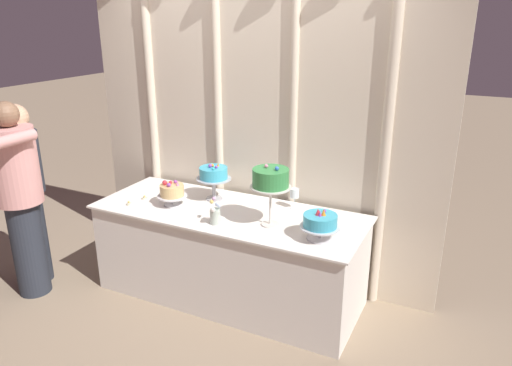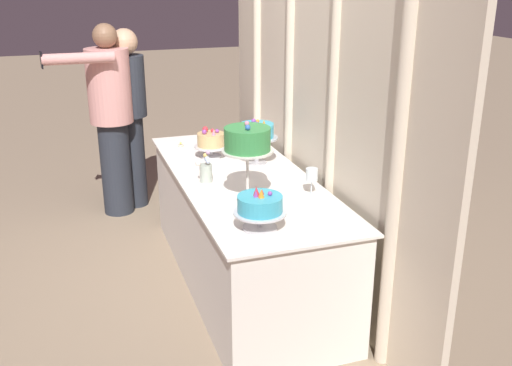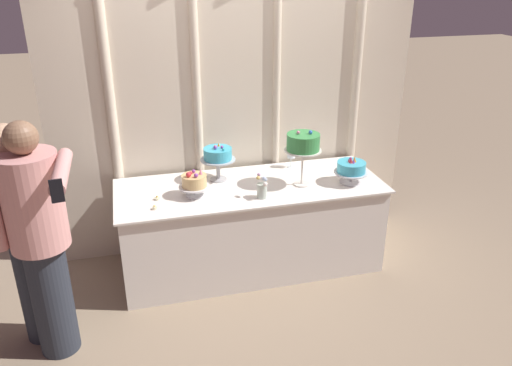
{
  "view_description": "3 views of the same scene",
  "coord_description": "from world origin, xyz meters",
  "px_view_note": "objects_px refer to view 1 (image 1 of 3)",
  "views": [
    {
      "loc": [
        1.7,
        -2.9,
        2.19
      ],
      "look_at": [
        0.22,
        0.13,
        1.0
      ],
      "focal_mm": 33.88,
      "sensor_mm": 36.0,
      "label": 1
    },
    {
      "loc": [
        3.38,
        -0.94,
        1.99
      ],
      "look_at": [
        0.28,
        0.1,
        0.8
      ],
      "focal_mm": 41.45,
      "sensor_mm": 36.0,
      "label": 2
    },
    {
      "loc": [
        -0.9,
        -3.49,
        2.4
      ],
      "look_at": [
        0.02,
        0.02,
        0.79
      ],
      "focal_mm": 35.65,
      "sensor_mm": 36.0,
      "label": 3
    }
  ],
  "objects_px": {
    "cake_display_rightmost": "(320,222)",
    "guest_man_pink_jacket": "(26,187)",
    "cake_display_midleft": "(214,175)",
    "guest_man_dark_suit": "(19,194)",
    "tealight_far_left": "(129,204)",
    "tealight_near_left": "(145,198)",
    "cake_table": "(229,254)",
    "cake_display_leftmost": "(172,191)",
    "flower_vase": "(215,214)",
    "wine_glass": "(295,194)",
    "cake_display_midright": "(271,180)"
  },
  "relations": [
    {
      "from": "flower_vase",
      "to": "tealight_far_left",
      "type": "height_order",
      "value": "flower_vase"
    },
    {
      "from": "cake_display_midleft",
      "to": "cake_display_midright",
      "type": "xyz_separation_m",
      "value": [
        0.62,
        -0.26,
        0.14
      ]
    },
    {
      "from": "cake_display_midleft",
      "to": "cake_display_midright",
      "type": "distance_m",
      "value": 0.69
    },
    {
      "from": "cake_display_midleft",
      "to": "tealight_near_left",
      "type": "relative_size",
      "value": 6.94
    },
    {
      "from": "cake_table",
      "to": "tealight_far_left",
      "type": "distance_m",
      "value": 0.89
    },
    {
      "from": "wine_glass",
      "to": "guest_man_dark_suit",
      "type": "distance_m",
      "value": 2.14
    },
    {
      "from": "cake_table",
      "to": "tealight_far_left",
      "type": "xyz_separation_m",
      "value": [
        -0.77,
        -0.24,
        0.38
      ]
    },
    {
      "from": "flower_vase",
      "to": "tealight_near_left",
      "type": "height_order",
      "value": "flower_vase"
    },
    {
      "from": "cake_display_midright",
      "to": "tealight_far_left",
      "type": "xyz_separation_m",
      "value": [
        -1.17,
        -0.14,
        -0.34
      ]
    },
    {
      "from": "tealight_near_left",
      "to": "cake_table",
      "type": "bearing_deg",
      "value": 6.05
    },
    {
      "from": "tealight_near_left",
      "to": "guest_man_dark_suit",
      "type": "height_order",
      "value": "guest_man_dark_suit"
    },
    {
      "from": "cake_table",
      "to": "tealight_near_left",
      "type": "height_order",
      "value": "tealight_near_left"
    },
    {
      "from": "cake_display_rightmost",
      "to": "flower_vase",
      "type": "height_order",
      "value": "cake_display_rightmost"
    },
    {
      "from": "guest_man_pink_jacket",
      "to": "cake_display_midright",
      "type": "bearing_deg",
      "value": 11.49
    },
    {
      "from": "cake_display_leftmost",
      "to": "flower_vase",
      "type": "xyz_separation_m",
      "value": [
        0.49,
        -0.16,
        -0.04
      ]
    },
    {
      "from": "cake_table",
      "to": "wine_glass",
      "type": "distance_m",
      "value": 0.71
    },
    {
      "from": "cake_display_midright",
      "to": "guest_man_pink_jacket",
      "type": "bearing_deg",
      "value": -168.51
    },
    {
      "from": "cake_table",
      "to": "guest_man_pink_jacket",
      "type": "height_order",
      "value": "guest_man_pink_jacket"
    },
    {
      "from": "cake_display_leftmost",
      "to": "cake_display_rightmost",
      "type": "relative_size",
      "value": 0.88
    },
    {
      "from": "cake_display_midleft",
      "to": "tealight_near_left",
      "type": "xyz_separation_m",
      "value": [
        -0.52,
        -0.25,
        -0.2
      ]
    },
    {
      "from": "cake_table",
      "to": "wine_glass",
      "type": "height_order",
      "value": "wine_glass"
    },
    {
      "from": "cake_display_midleft",
      "to": "guest_man_dark_suit",
      "type": "bearing_deg",
      "value": -146.27
    },
    {
      "from": "wine_glass",
      "to": "cake_display_midright",
      "type": "bearing_deg",
      "value": -95.32
    },
    {
      "from": "cake_display_leftmost",
      "to": "tealight_far_left",
      "type": "bearing_deg",
      "value": -154.33
    },
    {
      "from": "cake_display_leftmost",
      "to": "tealight_far_left",
      "type": "height_order",
      "value": "cake_display_leftmost"
    },
    {
      "from": "cake_display_midright",
      "to": "flower_vase",
      "type": "height_order",
      "value": "cake_display_midright"
    },
    {
      "from": "cake_display_midleft",
      "to": "guest_man_dark_suit",
      "type": "distance_m",
      "value": 1.51
    },
    {
      "from": "cake_display_midleft",
      "to": "guest_man_pink_jacket",
      "type": "xyz_separation_m",
      "value": [
        -1.38,
        -0.67,
        -0.1
      ]
    },
    {
      "from": "flower_vase",
      "to": "tealight_far_left",
      "type": "relative_size",
      "value": 5.48
    },
    {
      "from": "cake_table",
      "to": "cake_display_midright",
      "type": "relative_size",
      "value": 4.68
    },
    {
      "from": "cake_table",
      "to": "guest_man_dark_suit",
      "type": "relative_size",
      "value": 1.34
    },
    {
      "from": "cake_display_leftmost",
      "to": "guest_man_pink_jacket",
      "type": "xyz_separation_m",
      "value": [
        -1.15,
        -0.42,
        -0.01
      ]
    },
    {
      "from": "cake_display_midright",
      "to": "wine_glass",
      "type": "xyz_separation_m",
      "value": [
        0.04,
        0.38,
        -0.23
      ]
    },
    {
      "from": "wine_glass",
      "to": "guest_man_pink_jacket",
      "type": "bearing_deg",
      "value": -158.94
    },
    {
      "from": "wine_glass",
      "to": "tealight_far_left",
      "type": "relative_size",
      "value": 4.43
    },
    {
      "from": "cake_display_leftmost",
      "to": "tealight_near_left",
      "type": "bearing_deg",
      "value": 178.59
    },
    {
      "from": "cake_display_midleft",
      "to": "flower_vase",
      "type": "height_order",
      "value": "cake_display_midleft"
    },
    {
      "from": "tealight_near_left",
      "to": "guest_man_dark_suit",
      "type": "xyz_separation_m",
      "value": [
        -0.74,
        -0.59,
        0.11
      ]
    },
    {
      "from": "tealight_far_left",
      "to": "tealight_near_left",
      "type": "xyz_separation_m",
      "value": [
        0.03,
        0.16,
        -0.0
      ]
    },
    {
      "from": "flower_vase",
      "to": "tealight_far_left",
      "type": "bearing_deg",
      "value": 179.38
    },
    {
      "from": "cake_table",
      "to": "cake_display_midright",
      "type": "height_order",
      "value": "cake_display_midright"
    },
    {
      "from": "cake_display_rightmost",
      "to": "wine_glass",
      "type": "xyz_separation_m",
      "value": [
        -0.36,
        0.44,
        -0.0
      ]
    },
    {
      "from": "cake_display_rightmost",
      "to": "guest_man_pink_jacket",
      "type": "xyz_separation_m",
      "value": [
        -2.4,
        -0.35,
        -0.01
      ]
    },
    {
      "from": "cake_display_midright",
      "to": "tealight_far_left",
      "type": "distance_m",
      "value": 1.23
    },
    {
      "from": "cake_display_rightmost",
      "to": "guest_man_dark_suit",
      "type": "bearing_deg",
      "value": -167.28
    },
    {
      "from": "cake_display_midleft",
      "to": "wine_glass",
      "type": "relative_size",
      "value": 1.91
    },
    {
      "from": "tealight_near_left",
      "to": "flower_vase",
      "type": "bearing_deg",
      "value": -12.19
    },
    {
      "from": "cake_table",
      "to": "guest_man_dark_suit",
      "type": "xyz_separation_m",
      "value": [
        -1.48,
        -0.67,
        0.49
      ]
    },
    {
      "from": "tealight_near_left",
      "to": "guest_man_pink_jacket",
      "type": "xyz_separation_m",
      "value": [
        -0.86,
        -0.42,
        0.1
      ]
    },
    {
      "from": "cake_display_midleft",
      "to": "guest_man_pink_jacket",
      "type": "distance_m",
      "value": 1.54
    }
  ]
}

